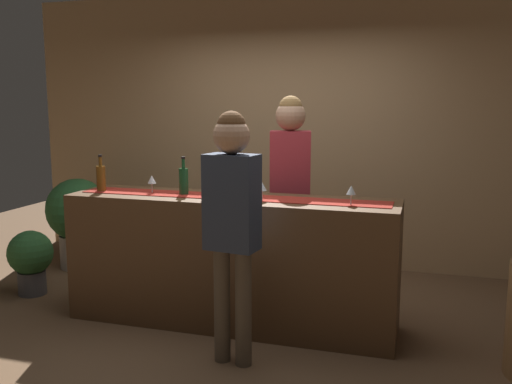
# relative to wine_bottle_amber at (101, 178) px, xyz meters

# --- Properties ---
(ground_plane) EXTENTS (10.00, 10.00, 0.00)m
(ground_plane) POSITION_rel_wine_bottle_amber_xyz_m (1.10, 0.05, -1.13)
(ground_plane) COLOR brown
(back_wall) EXTENTS (6.00, 0.12, 2.90)m
(back_wall) POSITION_rel_wine_bottle_amber_xyz_m (1.10, 1.95, 0.32)
(back_wall) COLOR tan
(back_wall) RESTS_ON ground
(bar_counter) EXTENTS (2.58, 0.60, 1.02)m
(bar_counter) POSITION_rel_wine_bottle_amber_xyz_m (1.10, 0.05, -0.62)
(bar_counter) COLOR #543821
(bar_counter) RESTS_ON ground
(counter_runner_cloth) EXTENTS (2.45, 0.28, 0.01)m
(counter_runner_cloth) POSITION_rel_wine_bottle_amber_xyz_m (1.10, 0.05, -0.11)
(counter_runner_cloth) COLOR maroon
(counter_runner_cloth) RESTS_ON bar_counter
(wine_bottle_amber) EXTENTS (0.07, 0.07, 0.30)m
(wine_bottle_amber) POSITION_rel_wine_bottle_amber_xyz_m (0.00, 0.00, 0.00)
(wine_bottle_amber) COLOR brown
(wine_bottle_amber) RESTS_ON bar_counter
(wine_bottle_clear) EXTENTS (0.07, 0.07, 0.30)m
(wine_bottle_clear) POSITION_rel_wine_bottle_amber_xyz_m (0.94, -0.00, 0.00)
(wine_bottle_clear) COLOR #B2C6C1
(wine_bottle_clear) RESTS_ON bar_counter
(wine_bottle_green) EXTENTS (0.07, 0.07, 0.30)m
(wine_bottle_green) POSITION_rel_wine_bottle_amber_xyz_m (0.71, 0.05, 0.00)
(wine_bottle_green) COLOR #194723
(wine_bottle_green) RESTS_ON bar_counter
(wine_glass_near_customer) EXTENTS (0.07, 0.07, 0.14)m
(wine_glass_near_customer) POSITION_rel_wine_bottle_amber_xyz_m (2.04, -0.02, -0.01)
(wine_glass_near_customer) COLOR silver
(wine_glass_near_customer) RESTS_ON bar_counter
(wine_glass_mid_counter) EXTENTS (0.07, 0.07, 0.14)m
(wine_glass_mid_counter) POSITION_rel_wine_bottle_amber_xyz_m (0.43, 0.05, -0.01)
(wine_glass_mid_counter) COLOR silver
(wine_glass_mid_counter) RESTS_ON bar_counter
(wine_glass_far_end) EXTENTS (0.07, 0.07, 0.14)m
(wine_glass_far_end) POSITION_rel_wine_bottle_amber_xyz_m (1.38, -0.04, -0.01)
(wine_glass_far_end) COLOR silver
(wine_glass_far_end) RESTS_ON bar_counter
(bartender) EXTENTS (0.38, 0.27, 1.80)m
(bartender) POSITION_rel_wine_bottle_amber_xyz_m (1.43, 0.63, -0.01)
(bartender) COLOR #26262B
(bartender) RESTS_ON ground
(customer_sipping) EXTENTS (0.36, 0.25, 1.70)m
(customer_sipping) POSITION_rel_wine_bottle_amber_xyz_m (1.34, -0.60, -0.09)
(customer_sipping) COLOR brown
(customer_sipping) RESTS_ON ground
(potted_plant_tall) EXTENTS (0.65, 0.65, 0.95)m
(potted_plant_tall) POSITION_rel_wine_bottle_amber_xyz_m (-0.96, 1.04, -0.58)
(potted_plant_tall) COLOR #9E9389
(potted_plant_tall) RESTS_ON ground
(potted_plant_small) EXTENTS (0.41, 0.41, 0.59)m
(potted_plant_small) POSITION_rel_wine_bottle_amber_xyz_m (-0.87, 0.16, -0.79)
(potted_plant_small) COLOR #4C4C51
(potted_plant_small) RESTS_ON ground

